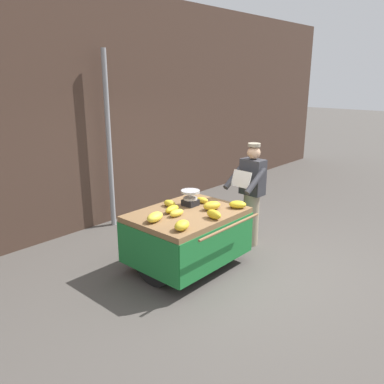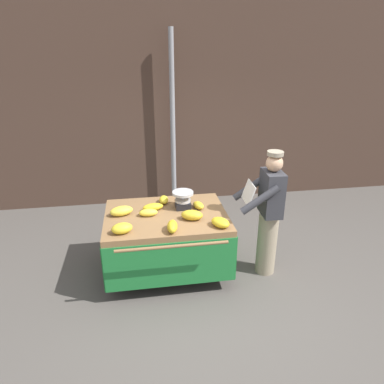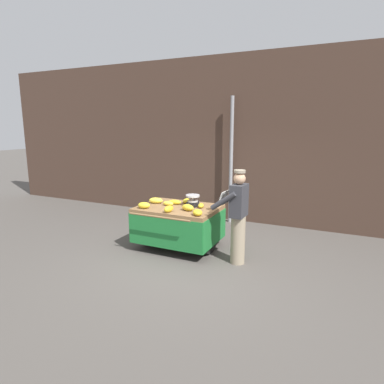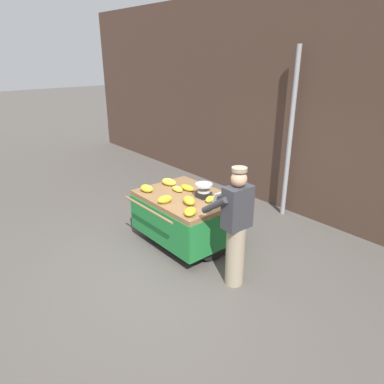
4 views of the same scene
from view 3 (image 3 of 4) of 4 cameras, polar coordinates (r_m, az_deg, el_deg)
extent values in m
plane|color=#514C47|center=(6.25, 0.61, -11.84)|extent=(60.00, 60.00, 0.00)
cube|color=#473328|center=(8.59, 9.17, 8.88)|extent=(16.00, 0.24, 4.22)
cylinder|color=gray|center=(8.39, 6.79, 5.35)|extent=(0.09, 0.09, 3.19)
cube|color=olive|center=(6.63, -2.37, -2.90)|extent=(1.57, 1.18, 0.08)
cylinder|color=black|center=(7.09, -7.43, -5.77)|extent=(0.05, 0.77, 0.77)
cylinder|color=#B7B7BC|center=(7.11, -7.64, -5.73)|extent=(0.01, 0.14, 0.14)
cylinder|color=black|center=(6.47, 3.27, -7.38)|extent=(0.05, 0.77, 0.77)
cylinder|color=#B7B7BC|center=(6.46, 3.52, -7.41)|extent=(0.01, 0.14, 0.14)
cylinder|color=#4C4742|center=(7.18, -0.45, -5.36)|extent=(0.05, 0.05, 0.79)
cube|color=#1E7233|center=(6.23, -4.87, -7.13)|extent=(1.57, 0.02, 0.60)
cube|color=#1E7233|center=(7.22, -0.17, -4.47)|extent=(1.57, 0.02, 0.60)
cube|color=#1E7233|center=(7.10, -8.00, -4.86)|extent=(0.02, 1.18, 0.60)
cube|color=#1E7233|center=(6.41, 3.95, -6.58)|extent=(0.02, 1.18, 0.60)
cylinder|color=olive|center=(5.97, -5.79, -4.34)|extent=(1.26, 0.04, 0.04)
cube|color=black|center=(6.64, 0.13, -2.11)|extent=(0.20, 0.20, 0.09)
cylinder|color=#B7B7BC|center=(6.62, 0.13, -1.26)|extent=(0.02, 0.02, 0.11)
cylinder|color=#B7B7BC|center=(6.60, 0.13, -0.65)|extent=(0.28, 0.28, 0.04)
cylinder|color=#B7B7BC|center=(6.62, 0.13, -1.56)|extent=(0.21, 0.21, 0.03)
ellipsoid|color=yellow|center=(6.91, -0.98, -1.53)|extent=(0.13, 0.22, 0.10)
ellipsoid|color=yellow|center=(6.53, -8.34, -2.30)|extent=(0.27, 0.21, 0.12)
ellipsoid|color=gold|center=(5.96, 0.96, -3.58)|extent=(0.28, 0.30, 0.11)
ellipsoid|color=yellow|center=(6.70, -4.14, -1.98)|extent=(0.24, 0.12, 0.10)
ellipsoid|color=gold|center=(6.19, -4.06, -2.95)|extent=(0.15, 0.26, 0.12)
ellipsoid|color=gold|center=(6.80, -3.00, -1.76)|extent=(0.29, 0.16, 0.10)
ellipsoid|color=yellow|center=(6.93, -6.29, -1.47)|extent=(0.32, 0.23, 0.12)
ellipsoid|color=gold|center=(6.51, 1.56, -2.37)|extent=(0.18, 0.23, 0.09)
ellipsoid|color=gold|center=(6.29, -0.73, -2.70)|extent=(0.31, 0.24, 0.12)
cylinder|color=gray|center=(6.06, 7.96, -8.23)|extent=(0.26, 0.26, 0.88)
cube|color=#333338|center=(5.86, 8.15, -1.48)|extent=(0.25, 0.39, 0.58)
sphere|color=tan|center=(5.78, 8.26, 2.34)|extent=(0.21, 0.21, 0.21)
cylinder|color=gray|center=(5.77, 8.30, 3.56)|extent=(0.20, 0.20, 0.05)
cylinder|color=#333338|center=(5.74, 5.44, -1.58)|extent=(0.48, 0.11, 0.37)
cylinder|color=#333338|center=(6.12, 6.96, -0.80)|extent=(0.48, 0.11, 0.37)
cube|color=silver|center=(5.96, 5.45, -1.00)|extent=(0.11, 0.34, 0.25)
camera|label=1|loc=(7.19, -48.52, 9.74)|focal=36.68mm
camera|label=2|loc=(3.70, -39.59, 15.16)|focal=32.49mm
camera|label=4|loc=(2.66, 55.09, 19.67)|focal=33.11mm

